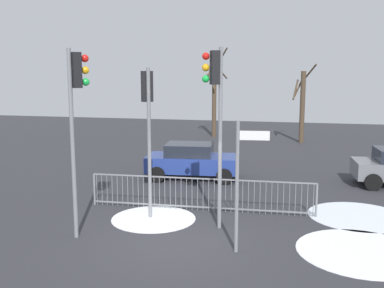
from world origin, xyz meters
The scene contains 12 objects.
ground_plane centered at (0.00, 0.00, 0.00)m, with size 60.00×60.00×0.00m, color #2D2D33.
traffic_light_rear_right centered at (-1.42, 1.89, 3.31)m, with size 0.43×0.50×4.51m.
traffic_light_foreground_left centered at (-2.65, -0.15, 3.63)m, with size 0.46×0.47×4.97m.
traffic_light_rear_left centered at (0.73, 1.29, 3.68)m, with size 0.54×0.39×5.04m.
direction_sign_post centered at (1.61, -0.26, 1.81)m, with size 0.79×0.14×3.25m.
pedestrian_guard_railing centered at (0.00, 2.78, 0.55)m, with size 7.21×0.39×1.07m.
car_blue_near centered at (-1.27, 7.01, 0.77)m, with size 3.95×2.25×1.47m.
bare_tree_left centered at (-2.61, 19.42, 2.87)m, with size 1.44×1.77×6.07m.
bare_tree_centre centered at (3.22, 18.10, 2.40)m, with size 1.43×1.19×4.93m.
snow_patch_kerb centered at (4.83, 3.32, 0.01)m, with size 3.00×3.00×0.01m, color silver.
snow_patch_island centered at (4.56, 0.43, 0.01)m, with size 3.16×3.16×0.01m, color white.
snow_patch_verge centered at (-1.20, 1.66, 0.01)m, with size 2.54×2.54×0.01m, color white.
Camera 1 is at (2.88, -10.61, 4.34)m, focal length 41.57 mm.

